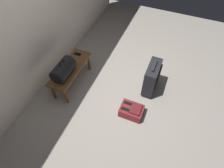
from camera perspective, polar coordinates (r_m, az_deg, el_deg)
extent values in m
plane|color=gray|center=(3.41, 3.52, -5.05)|extent=(6.60, 6.60, 0.00)
cube|color=silver|center=(3.15, -25.38, 19.56)|extent=(6.00, 0.10, 2.80)
cube|color=brown|center=(3.45, -12.54, 4.59)|extent=(1.00, 0.36, 0.04)
cylinder|color=brown|center=(3.33, -13.83, -3.57)|extent=(0.05, 0.05, 0.37)
cylinder|color=brown|center=(3.79, -6.99, 6.48)|extent=(0.05, 0.05, 0.37)
cylinder|color=brown|center=(3.45, -17.46, -2.15)|extent=(0.05, 0.05, 0.37)
cylinder|color=brown|center=(3.89, -10.42, 7.45)|extent=(0.05, 0.05, 0.37)
cylinder|color=black|center=(3.25, -14.54, 4.28)|extent=(0.44, 0.26, 0.26)
torus|color=black|center=(3.15, -15.04, 6.01)|extent=(0.14, 0.02, 0.14)
cube|color=#191E4C|center=(3.66, -10.39, 8.91)|extent=(0.07, 0.14, 0.01)
cube|color=black|center=(3.66, -10.40, 8.96)|extent=(0.06, 0.13, 0.00)
cube|color=black|center=(3.38, 11.90, 1.95)|extent=(0.48, 0.19, 0.55)
cube|color=black|center=(3.33, 13.88, 2.16)|extent=(0.38, 0.02, 0.25)
cube|color=#262628|center=(3.17, 12.75, 5.42)|extent=(0.27, 0.03, 0.04)
cylinder|color=black|center=(3.51, 9.36, -2.82)|extent=(0.02, 0.05, 0.05)
cylinder|color=black|center=(3.72, 10.82, 1.07)|extent=(0.02, 0.05, 0.05)
cube|color=maroon|center=(3.20, 5.91, -8.10)|extent=(0.28, 0.38, 0.17)
cube|color=#55181C|center=(3.11, 7.23, -7.51)|extent=(0.21, 0.17, 0.04)
cube|color=black|center=(3.10, 4.51, -7.74)|extent=(0.04, 0.19, 0.02)
cube|color=black|center=(3.16, 5.27, -5.92)|extent=(0.04, 0.19, 0.02)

